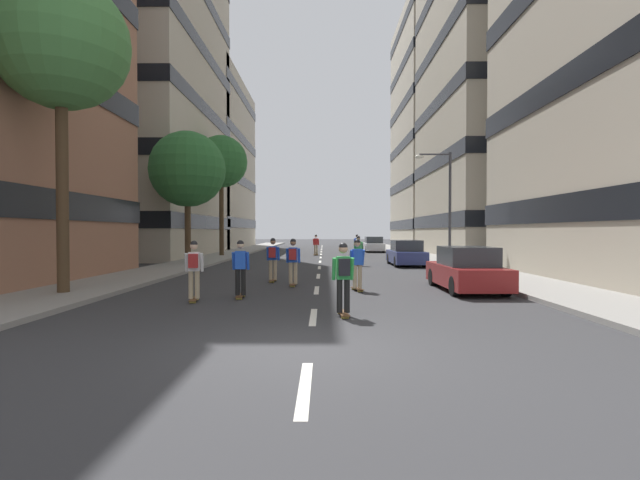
% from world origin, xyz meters
% --- Properties ---
extents(ground_plane, '(167.47, 167.47, 0.00)m').
position_xyz_m(ground_plane, '(0.00, 27.91, 0.00)').
color(ground_plane, '#333335').
extents(sidewalk_left, '(3.12, 76.76, 0.14)m').
position_xyz_m(sidewalk_left, '(-7.93, 31.40, 0.07)').
color(sidewalk_left, gray).
rests_on(sidewalk_left, ground_plane).
extents(sidewalk_right, '(3.12, 76.76, 0.14)m').
position_xyz_m(sidewalk_right, '(7.93, 31.40, 0.07)').
color(sidewalk_right, gray).
rests_on(sidewalk_right, ground_plane).
extents(lane_markings, '(0.16, 62.20, 0.01)m').
position_xyz_m(lane_markings, '(0.00, 28.00, 0.00)').
color(lane_markings, silver).
rests_on(lane_markings, ground_plane).
extents(building_left_mid, '(13.18, 18.77, 32.53)m').
position_xyz_m(building_left_mid, '(-16.02, 30.54, 16.35)').
color(building_left_mid, '#BCB29E').
rests_on(building_left_mid, ground_plane).
extents(building_left_far, '(13.18, 19.30, 20.13)m').
position_xyz_m(building_left_far, '(-16.02, 48.01, 10.15)').
color(building_left_far, '#BCB29E').
rests_on(building_left_far, ground_plane).
extents(building_right_mid, '(13.18, 16.86, 33.61)m').
position_xyz_m(building_right_mid, '(16.02, 30.54, 16.90)').
color(building_right_mid, '#B2A893').
rests_on(building_right_mid, ground_plane).
extents(building_right_far, '(13.18, 16.40, 28.06)m').
position_xyz_m(building_right_far, '(16.02, 48.01, 14.12)').
color(building_right_far, '#BCB29E').
rests_on(building_right_far, ground_plane).
extents(parked_car_near, '(1.82, 4.40, 1.52)m').
position_xyz_m(parked_car_near, '(5.17, 37.71, 0.70)').
color(parked_car_near, silver).
rests_on(parked_car_near, ground_plane).
extents(parked_car_mid, '(1.82, 4.40, 1.52)m').
position_xyz_m(parked_car_mid, '(5.17, 7.93, 0.70)').
color(parked_car_mid, maroon).
rests_on(parked_car_mid, ground_plane).
extents(parked_car_far, '(1.82, 4.40, 1.52)m').
position_xyz_m(parked_car_far, '(5.17, 19.59, 0.70)').
color(parked_car_far, navy).
rests_on(parked_car_far, ground_plane).
extents(street_tree_near, '(4.14, 4.14, 9.87)m').
position_xyz_m(street_tree_near, '(-7.93, 6.38, 7.88)').
color(street_tree_near, '#4C3823').
rests_on(street_tree_near, sidewalk_left).
extents(street_tree_mid, '(4.52, 4.52, 7.90)m').
position_xyz_m(street_tree_mid, '(-7.93, 19.68, 5.76)').
color(street_tree_mid, '#4C3823').
rests_on(street_tree_mid, sidewalk_left).
extents(street_tree_far, '(4.14, 4.14, 9.55)m').
position_xyz_m(street_tree_far, '(-7.93, 28.86, 7.57)').
color(street_tree_far, '#4C3823').
rests_on(street_tree_far, sidewalk_left).
extents(streetlamp_right, '(2.13, 0.30, 6.50)m').
position_xyz_m(streetlamp_right, '(7.25, 19.04, 4.14)').
color(streetlamp_right, '#3F3F44').
rests_on(streetlamp_right, sidewalk_right).
extents(skater_0, '(0.53, 0.90, 1.78)m').
position_xyz_m(skater_0, '(-0.90, 9.14, 1.02)').
color(skater_0, brown).
rests_on(skater_0, ground_plane).
extents(skater_1, '(0.57, 0.92, 1.78)m').
position_xyz_m(skater_1, '(1.40, 7.81, 0.98)').
color(skater_1, brown).
rests_on(skater_1, ground_plane).
extents(skater_2, '(0.56, 0.92, 1.78)m').
position_xyz_m(skater_2, '(-3.52, 5.33, 1.02)').
color(skater_2, brown).
rests_on(skater_2, ground_plane).
extents(skater_3, '(0.54, 0.91, 1.78)m').
position_xyz_m(skater_3, '(-1.81, 10.58, 1.02)').
color(skater_3, brown).
rests_on(skater_3, ground_plane).
extents(skater_4, '(0.55, 0.92, 1.78)m').
position_xyz_m(skater_4, '(0.72, 3.05, 1.02)').
color(skater_4, brown).
rests_on(skater_4, ground_plane).
extents(skater_5, '(0.57, 0.92, 1.78)m').
position_xyz_m(skater_5, '(-0.42, 31.26, 0.98)').
color(skater_5, brown).
rests_on(skater_5, ground_plane).
extents(skater_6, '(0.54, 0.91, 1.78)m').
position_xyz_m(skater_6, '(-2.30, 6.06, 0.98)').
color(skater_6, brown).
rests_on(skater_6, ground_plane).
extents(skater_7, '(0.56, 0.92, 1.78)m').
position_xyz_m(skater_7, '(3.21, 33.15, 0.98)').
color(skater_7, brown).
rests_on(skater_7, ground_plane).
extents(skater_8, '(0.55, 0.92, 1.78)m').
position_xyz_m(skater_8, '(2.31, 19.46, 0.98)').
color(skater_8, brown).
rests_on(skater_8, ground_plane).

